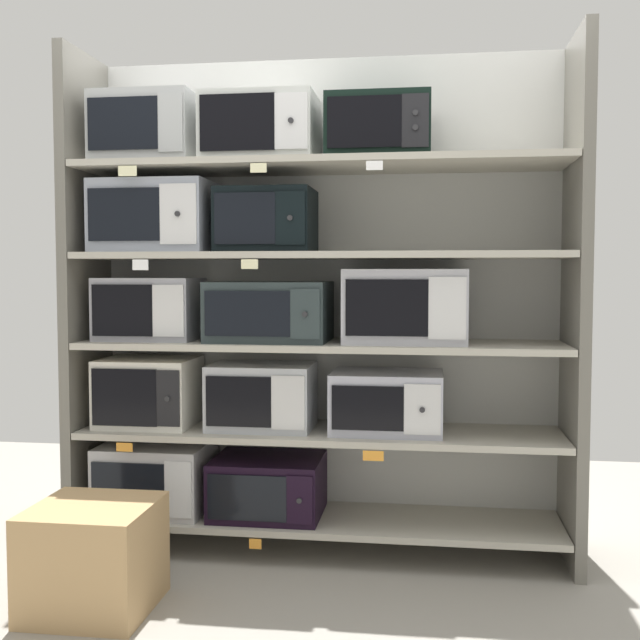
# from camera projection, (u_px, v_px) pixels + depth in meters

# --- Properties ---
(back_panel) EXTENTS (2.42, 0.04, 2.35)m
(back_panel) POSITION_uv_depth(u_px,v_px,m) (328.00, 300.00, 3.86)
(back_panel) COLOR #B2B2AD
(back_panel) RESTS_ON ground
(upright_left) EXTENTS (0.05, 0.50, 2.35)m
(upright_left) POSITION_uv_depth(u_px,v_px,m) (86.00, 301.00, 3.75)
(upright_left) COLOR #68645B
(upright_left) RESTS_ON ground
(upright_right) EXTENTS (0.05, 0.50, 2.35)m
(upright_right) POSITION_uv_depth(u_px,v_px,m) (576.00, 303.00, 3.43)
(upright_right) COLOR #68645B
(upright_right) RESTS_ON ground
(shelf_0) EXTENTS (2.22, 0.50, 0.03)m
(shelf_0) POSITION_uv_depth(u_px,v_px,m) (320.00, 519.00, 3.66)
(shelf_0) COLOR #ADA899
(shelf_0) RESTS_ON ground
(microwave_0) EXTENTS (0.50, 0.43, 0.32)m
(microwave_0) POSITION_uv_depth(u_px,v_px,m) (156.00, 476.00, 3.75)
(microwave_0) COLOR #B6B4B6
(microwave_0) RESTS_ON shelf_0
(microwave_1) EXTENTS (0.51, 0.43, 0.27)m
(microwave_1) POSITION_uv_depth(u_px,v_px,m) (268.00, 486.00, 3.68)
(microwave_1) COLOR black
(microwave_1) RESTS_ON shelf_0
(price_tag_0) EXTENTS (0.06, 0.00, 0.04)m
(price_tag_0) POSITION_uv_depth(u_px,v_px,m) (138.00, 538.00, 3.52)
(price_tag_0) COLOR orange
(price_tag_1) EXTENTS (0.06, 0.00, 0.04)m
(price_tag_1) POSITION_uv_depth(u_px,v_px,m) (255.00, 544.00, 3.44)
(price_tag_1) COLOR orange
(shelf_1) EXTENTS (2.22, 0.50, 0.03)m
(shelf_1) POSITION_uv_depth(u_px,v_px,m) (320.00, 433.00, 3.63)
(shelf_1) COLOR #ADA899
(microwave_2) EXTENTS (0.44, 0.38, 0.32)m
(microwave_2) POSITION_uv_depth(u_px,v_px,m) (149.00, 392.00, 3.73)
(microwave_2) COLOR silver
(microwave_2) RESTS_ON shelf_1
(microwave_3) EXTENTS (0.48, 0.35, 0.30)m
(microwave_3) POSITION_uv_depth(u_px,v_px,m) (262.00, 396.00, 3.65)
(microwave_3) COLOR #B3B8BF
(microwave_3) RESTS_ON shelf_1
(microwave_4) EXTENTS (0.51, 0.38, 0.28)m
(microwave_4) POSITION_uv_depth(u_px,v_px,m) (387.00, 402.00, 3.57)
(microwave_4) COLOR #B1B2C2
(microwave_4) RESTS_ON shelf_1
(price_tag_2) EXTENTS (0.08, 0.00, 0.04)m
(price_tag_2) POSITION_uv_depth(u_px,v_px,m) (124.00, 447.00, 3.50)
(price_tag_2) COLOR orange
(price_tag_3) EXTENTS (0.09, 0.00, 0.04)m
(price_tag_3) POSITION_uv_depth(u_px,v_px,m) (373.00, 456.00, 3.35)
(price_tag_3) COLOR orange
(shelf_2) EXTENTS (2.22, 0.50, 0.03)m
(shelf_2) POSITION_uv_depth(u_px,v_px,m) (320.00, 345.00, 3.61)
(shelf_2) COLOR #ADA899
(microwave_5) EXTENTS (0.46, 0.34, 0.29)m
(microwave_5) POSITION_uv_depth(u_px,v_px,m) (150.00, 309.00, 3.71)
(microwave_5) COLOR #9F9FA9
(microwave_5) RESTS_ON shelf_2
(microwave_6) EXTENTS (0.55, 0.42, 0.28)m
(microwave_6) POSITION_uv_depth(u_px,v_px,m) (270.00, 311.00, 3.62)
(microwave_6) COLOR #273233
(microwave_6) RESTS_ON shelf_2
(microwave_7) EXTENTS (0.55, 0.39, 0.33)m
(microwave_7) POSITION_uv_depth(u_px,v_px,m) (405.00, 306.00, 3.54)
(microwave_7) COLOR #B1B1BB
(microwave_7) RESTS_ON shelf_2
(shelf_3) EXTENTS (2.22, 0.50, 0.03)m
(shelf_3) POSITION_uv_depth(u_px,v_px,m) (320.00, 256.00, 3.58)
(shelf_3) COLOR #ADA899
(microwave_8) EXTENTS (0.54, 0.41, 0.34)m
(microwave_8) POSITION_uv_depth(u_px,v_px,m) (156.00, 217.00, 3.67)
(microwave_8) COLOR #969EAD
(microwave_8) RESTS_ON shelf_3
(microwave_9) EXTENTS (0.43, 0.36, 0.29)m
(microwave_9) POSITION_uv_depth(u_px,v_px,m) (267.00, 221.00, 3.60)
(microwave_9) COLOR black
(microwave_9) RESTS_ON shelf_3
(price_tag_4) EXTENTS (0.07, 0.00, 0.05)m
(price_tag_4) POSITION_uv_depth(u_px,v_px,m) (140.00, 265.00, 3.44)
(price_tag_4) COLOR white
(price_tag_5) EXTENTS (0.07, 0.00, 0.04)m
(price_tag_5) POSITION_uv_depth(u_px,v_px,m) (250.00, 264.00, 3.37)
(price_tag_5) COLOR beige
(shelf_4) EXTENTS (2.22, 0.50, 0.03)m
(shelf_4) POSITION_uv_depth(u_px,v_px,m) (320.00, 165.00, 3.56)
(shelf_4) COLOR #ADA899
(microwave_10) EXTENTS (0.47, 0.37, 0.33)m
(microwave_10) POSITION_uv_depth(u_px,v_px,m) (148.00, 130.00, 3.65)
(microwave_10) COLOR #9EA1A1
(microwave_10) RESTS_ON shelf_4
(microwave_11) EXTENTS (0.51, 0.41, 0.30)m
(microwave_11) POSITION_uv_depth(u_px,v_px,m) (262.00, 130.00, 3.58)
(microwave_11) COLOR #B8BCB6
(microwave_11) RESTS_ON shelf_4
(microwave_12) EXTENTS (0.46, 0.38, 0.28)m
(microwave_12) POSITION_uv_depth(u_px,v_px,m) (379.00, 129.00, 3.50)
(microwave_12) COLOR black
(microwave_12) RESTS_ON shelf_4
(price_tag_6) EXTENTS (0.08, 0.00, 0.05)m
(price_tag_6) POSITION_uv_depth(u_px,v_px,m) (127.00, 171.00, 3.42)
(price_tag_6) COLOR beige
(price_tag_7) EXTENTS (0.07, 0.00, 0.04)m
(price_tag_7) POSITION_uv_depth(u_px,v_px,m) (258.00, 168.00, 3.34)
(price_tag_7) COLOR beige
(price_tag_8) EXTENTS (0.07, 0.00, 0.04)m
(price_tag_8) POSITION_uv_depth(u_px,v_px,m) (374.00, 165.00, 3.27)
(price_tag_8) COLOR white
(shipping_carton) EXTENTS (0.46, 0.46, 0.41)m
(shipping_carton) POSITION_uv_depth(u_px,v_px,m) (94.00, 557.00, 3.02)
(shipping_carton) COLOR tan
(shipping_carton) RESTS_ON ground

